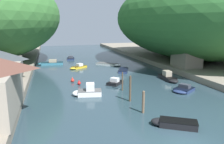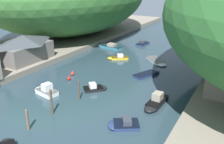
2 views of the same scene
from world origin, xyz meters
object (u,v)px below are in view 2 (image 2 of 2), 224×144
(boat_white_cruiser, at_px, (148,74))
(channel_buoy_near, at_px, (73,73))
(boathouse_shed, at_px, (24,47))
(boat_far_upstream, at_px, (143,43))
(channel_buoy_far, at_px, (69,78))
(boat_near_quay, at_px, (157,61))
(boat_yellow_tender, at_px, (109,46))
(boat_cabin_cruiser, at_px, (118,58))
(boat_navy_launch, at_px, (95,88))
(boat_far_right_bank, at_px, (45,90))
(boat_moored_right, at_px, (123,124))
(boat_mid_channel, at_px, (156,102))

(boat_white_cruiser, bearing_deg, channel_buoy_near, -127.45)
(boathouse_shed, bearing_deg, boat_far_upstream, 62.98)
(channel_buoy_far, bearing_deg, boat_near_quay, 59.15)
(boat_yellow_tender, xyz_separation_m, boat_cabin_cruiser, (6.08, -6.89, -0.06))
(boathouse_shed, relative_size, boat_yellow_tender, 1.59)
(boathouse_shed, distance_m, boat_navy_launch, 18.54)
(boat_far_right_bank, bearing_deg, channel_buoy_near, 18.64)
(boat_white_cruiser, bearing_deg, boat_moored_right, -55.15)
(boat_white_cruiser, xyz_separation_m, boat_moored_right, (3.50, -16.54, 0.07))
(boat_yellow_tender, bearing_deg, boat_white_cruiser, -123.36)
(boat_near_quay, xyz_separation_m, boat_yellow_tender, (-14.04, 4.92, 0.17))
(boathouse_shed, xyz_separation_m, channel_buoy_near, (11.22, 0.17, -3.24))
(boathouse_shed, distance_m, channel_buoy_near, 11.68)
(boathouse_shed, distance_m, boat_far_right_bank, 14.87)
(boat_white_cruiser, relative_size, boat_yellow_tender, 0.87)
(channel_buoy_near, bearing_deg, channel_buoy_far, -67.95)
(boat_white_cruiser, bearing_deg, boat_navy_launch, -92.98)
(boat_mid_channel, xyz_separation_m, boat_yellow_tender, (-20.04, 22.32, -0.09))
(boathouse_shed, distance_m, boat_cabin_cruiser, 18.64)
(boat_far_right_bank, xyz_separation_m, boat_white_cruiser, (10.35, 14.39, -0.27))
(boat_mid_channel, bearing_deg, boat_far_right_bank, 18.85)
(boathouse_shed, distance_m, boat_moored_right, 28.18)
(boat_white_cruiser, bearing_deg, boat_far_upstream, 137.71)
(boathouse_shed, xyz_separation_m, channel_buoy_far, (12.06, -1.90, -3.25))
(boat_white_cruiser, relative_size, boat_mid_channel, 1.07)
(boat_far_right_bank, xyz_separation_m, boat_yellow_tender, (-4.73, 26.79, -0.14))
(boat_mid_channel, distance_m, boat_yellow_tender, 30.00)
(boat_far_upstream, height_order, boat_yellow_tender, boat_yellow_tender)
(boat_far_upstream, distance_m, boat_moored_right, 38.51)
(boat_white_cruiser, distance_m, channel_buoy_far, 13.69)
(boat_mid_channel, bearing_deg, boat_far_upstream, -61.99)
(boat_white_cruiser, bearing_deg, boathouse_shed, -140.65)
(boat_navy_launch, bearing_deg, boat_near_quay, 121.79)
(boat_yellow_tender, height_order, channel_buoy_far, boat_yellow_tender)
(boat_cabin_cruiser, bearing_deg, channel_buoy_far, 138.47)
(boat_far_upstream, xyz_separation_m, boat_white_cruiser, (9.17, -19.83, -0.06))
(boat_navy_launch, bearing_deg, channel_buoy_near, -161.14)
(boat_near_quay, distance_m, boat_moored_right, 24.45)
(boathouse_shed, bearing_deg, boat_white_cruiser, 16.45)
(boat_near_quay, bearing_deg, boat_yellow_tender, -63.59)
(boathouse_shed, bearing_deg, channel_buoy_far, -8.96)
(boat_far_right_bank, height_order, channel_buoy_far, boat_far_right_bank)
(boat_far_upstream, bearing_deg, channel_buoy_far, -87.59)
(boathouse_shed, xyz_separation_m, boat_yellow_tender, (7.63, 19.10, -3.20))
(channel_buoy_near, bearing_deg, boat_yellow_tender, 100.76)
(boat_white_cruiser, distance_m, boat_yellow_tender, 19.52)
(boat_mid_channel, distance_m, channel_buoy_far, 15.66)
(boathouse_shed, bearing_deg, boat_moored_right, -20.57)
(boat_far_right_bank, relative_size, boat_cabin_cruiser, 0.96)
(boat_moored_right, bearing_deg, boat_near_quay, -20.78)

